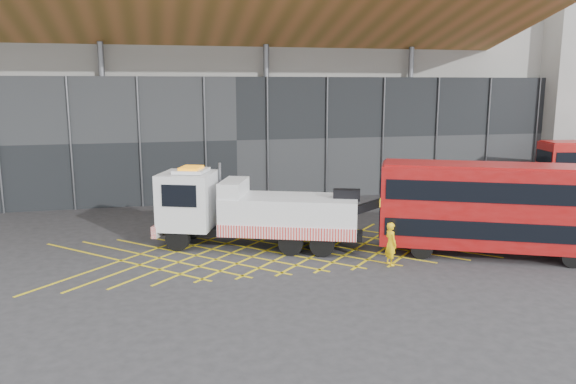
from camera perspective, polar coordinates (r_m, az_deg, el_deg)
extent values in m
plane|color=#2B2B2E|center=(25.63, -5.77, -6.19)|extent=(120.00, 120.00, 0.00)
cube|color=yellow|center=(25.46, -16.60, -6.69)|extent=(7.16, 7.16, 0.01)
cube|color=yellow|center=(25.46, -16.60, -6.69)|extent=(7.16, 7.16, 0.01)
cube|color=yellow|center=(25.42, -12.98, -6.55)|extent=(7.16, 7.16, 0.01)
cube|color=yellow|center=(25.42, -12.98, -6.55)|extent=(7.16, 7.16, 0.01)
cube|color=yellow|center=(25.47, -9.36, -6.37)|extent=(7.16, 7.16, 0.01)
cube|color=yellow|center=(25.47, -9.36, -6.37)|extent=(7.16, 7.16, 0.01)
cube|color=yellow|center=(25.62, -5.77, -6.18)|extent=(7.16, 7.16, 0.01)
cube|color=yellow|center=(25.62, -5.77, -6.18)|extent=(7.16, 7.16, 0.01)
cube|color=yellow|center=(25.88, -2.24, -5.96)|extent=(7.16, 7.16, 0.01)
cube|color=yellow|center=(25.88, -2.24, -5.96)|extent=(7.16, 7.16, 0.01)
cube|color=yellow|center=(26.22, 1.20, -5.72)|extent=(7.16, 7.16, 0.01)
cube|color=yellow|center=(26.22, 1.20, -5.72)|extent=(7.16, 7.16, 0.01)
cube|color=yellow|center=(26.66, 4.54, -5.48)|extent=(7.16, 7.16, 0.01)
cube|color=yellow|center=(26.66, 4.54, -5.48)|extent=(7.16, 7.16, 0.01)
cube|color=yellow|center=(27.19, 7.76, -5.22)|extent=(7.16, 7.16, 0.01)
cube|color=yellow|center=(27.19, 7.76, -5.22)|extent=(7.16, 7.16, 0.01)
cube|color=yellow|center=(27.80, 10.85, -4.96)|extent=(7.16, 7.16, 0.01)
cube|color=yellow|center=(27.80, 10.85, -4.96)|extent=(7.16, 7.16, 0.01)
cube|color=yellow|center=(28.48, 13.79, -4.70)|extent=(7.16, 7.16, 0.01)
cube|color=yellow|center=(28.48, 13.79, -4.70)|extent=(7.16, 7.16, 0.01)
cube|color=gray|center=(43.65, -6.88, 12.73)|extent=(55.00, 14.00, 18.00)
cube|color=black|center=(36.55, -5.33, 5.31)|extent=(55.00, 0.80, 8.00)
cube|color=olive|center=(32.72, -8.21, 17.77)|extent=(40.00, 11.93, 4.07)
cylinder|color=#595B60|center=(35.99, -18.09, 6.34)|extent=(0.36, 0.36, 10.00)
cylinder|color=#595B60|center=(36.61, -2.19, 6.92)|extent=(0.36, 0.36, 10.00)
cylinder|color=#595B60|center=(39.82, 12.17, 7.00)|extent=(0.36, 0.36, 10.00)
cube|color=black|center=(26.25, -2.90, -4.14)|extent=(9.23, 4.40, 0.35)
cube|color=white|center=(26.75, -10.12, -0.82)|extent=(3.15, 3.21, 2.61)
cube|color=black|center=(27.06, -12.62, 0.19)|extent=(0.85, 2.07, 1.10)
cube|color=red|center=(27.44, -12.53, -3.41)|extent=(1.18, 2.52, 0.55)
cube|color=orange|center=(26.42, -9.82, 2.43)|extent=(1.28, 1.45, 0.12)
cube|color=white|center=(25.81, 0.15, -2.21)|extent=(6.70, 4.59, 1.60)
cube|color=red|center=(24.72, -0.25, -4.23)|extent=(5.81, 2.32, 0.55)
cube|color=white|center=(26.04, -5.55, 0.44)|extent=(1.81, 2.60, 0.70)
cube|color=black|center=(25.40, 5.98, -0.28)|extent=(1.30, 0.90, 0.50)
cube|color=black|center=(25.50, 8.21, -1.44)|extent=(2.17, 1.12, 1.08)
cylinder|color=black|center=(26.21, -11.13, -4.70)|extent=(1.15, 0.73, 1.10)
cylinder|color=black|center=(28.14, -9.76, -3.58)|extent=(1.15, 0.73, 1.10)
cylinder|color=black|center=(24.91, 3.50, -5.33)|extent=(1.15, 0.73, 1.10)
cylinder|color=black|center=(26.94, 3.83, -4.10)|extent=(1.15, 0.73, 1.10)
cylinder|color=#595B60|center=(27.23, -6.91, 0.66)|extent=(0.14, 0.14, 2.20)
cube|color=maroon|center=(26.14, 20.57, -1.40)|extent=(10.09, 6.41, 3.55)
cube|color=black|center=(26.32, 20.45, -3.17)|extent=(9.76, 6.29, 0.78)
cube|color=black|center=(25.99, 20.69, 0.35)|extent=(9.76, 6.29, 0.87)
cube|color=black|center=(25.99, 9.39, -2.69)|extent=(0.93, 1.88, 1.19)
cube|color=black|center=(25.67, 9.50, 0.78)|extent=(0.93, 1.88, 0.87)
cube|color=yellow|center=(25.80, 9.42, -0.82)|extent=(0.75, 1.50, 0.32)
cube|color=maroon|center=(25.84, 20.83, 2.51)|extent=(9.83, 6.15, 0.11)
cylinder|color=black|center=(25.26, 13.43, -5.56)|extent=(0.98, 0.65, 0.95)
cylinder|color=black|center=(27.22, 13.32, -4.37)|extent=(0.98, 0.65, 0.95)
cylinder|color=black|center=(26.22, 27.01, -5.86)|extent=(0.98, 0.65, 0.95)
cylinder|color=black|center=(28.11, 25.94, -4.71)|extent=(0.98, 0.65, 0.95)
cube|color=black|center=(40.06, 24.39, 1.11)|extent=(0.44, 1.93, 1.13)
cube|color=black|center=(39.86, 24.56, 3.27)|extent=(0.44, 1.93, 0.83)
cube|color=yellow|center=(39.94, 24.47, 2.28)|extent=(0.36, 1.54, 0.31)
cylinder|color=black|center=(40.21, 27.14, -0.45)|extent=(0.94, 0.43, 0.91)
cylinder|color=black|center=(41.86, 25.86, 0.06)|extent=(0.94, 0.43, 0.91)
imported|color=yellow|center=(24.01, 10.40, -5.19)|extent=(0.54, 0.73, 1.84)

